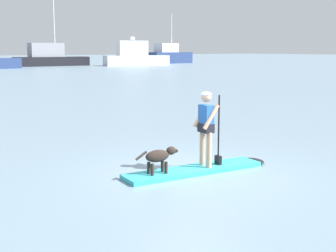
{
  "coord_description": "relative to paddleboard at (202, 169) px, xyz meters",
  "views": [
    {
      "loc": [
        -6.12,
        -7.8,
        2.68
      ],
      "look_at": [
        0.0,
        1.0,
        0.9
      ],
      "focal_mm": 49.54,
      "sensor_mm": 36.0,
      "label": 1
    }
  ],
  "objects": [
    {
      "name": "person_paddler",
      "position": [
        0.09,
        -0.01,
        1.01
      ],
      "size": [
        0.62,
        0.5,
        1.66
      ],
      "color": "tan",
      "rests_on": "paddleboard"
    },
    {
      "name": "moored_boat_starboard",
      "position": [
        45.12,
        65.96,
        1.41
      ],
      "size": [
        10.01,
        4.73,
        9.26
      ],
      "color": "navy",
      "rests_on": "ground_plane"
    },
    {
      "name": "dog",
      "position": [
        -1.1,
        0.09,
        0.41
      ],
      "size": [
        1.02,
        0.26,
        0.55
      ],
      "color": "#2D231E",
      "rests_on": "paddleboard"
    },
    {
      "name": "moored_boat_far_port",
      "position": [
        21.07,
        64.98,
        1.33
      ],
      "size": [
        11.98,
        3.05,
        11.77
      ],
      "color": "black",
      "rests_on": "ground_plane"
    },
    {
      "name": "ground_plane",
      "position": [
        -0.23,
        0.02,
        -0.05
      ],
      "size": [
        400.0,
        400.0,
        0.0
      ],
      "primitive_type": "plane",
      "color": "gray"
    },
    {
      "name": "paddleboard",
      "position": [
        0.0,
        0.0,
        0.0
      ],
      "size": [
        3.59,
        0.94,
        0.1
      ],
      "color": "#33B2BF",
      "rests_on": "ground_plane"
    },
    {
      "name": "moored_boat_port",
      "position": [
        33.06,
        58.26,
        1.46
      ],
      "size": [
        11.09,
        4.22,
        4.69
      ],
      "color": "silver",
      "rests_on": "ground_plane"
    }
  ]
}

